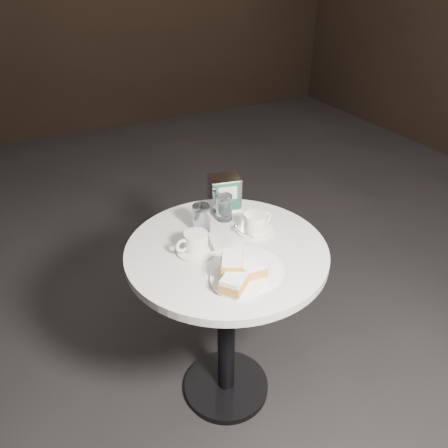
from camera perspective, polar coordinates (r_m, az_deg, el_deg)
The scene contains 9 objects.
ground at distance 2.03m, azimuth 0.27°, elevation -20.58°, with size 7.00×7.00×0.00m, color black.
cafe_table at distance 1.63m, azimuth 0.32°, elevation -8.82°, with size 0.70×0.70×0.74m.
sugar_spill at distance 1.41m, azimuth 2.60°, elevation -5.87°, with size 0.26×0.26×0.00m, color white.
beignet_plate at distance 1.34m, azimuth 1.91°, elevation -6.54°, with size 0.22×0.22×0.08m.
coffee_cup_left at distance 1.47m, azimuth -3.71°, elevation -2.57°, with size 0.15×0.15×0.07m.
coffee_cup_right at distance 1.58m, azimuth 4.12°, elevation 0.01°, with size 0.15×0.15×0.07m.
water_glass_left at distance 1.57m, azimuth -2.99°, elevation 0.72°, with size 0.07×0.07×0.10m.
water_glass_right at distance 1.64m, azimuth 0.02°, elevation 2.15°, with size 0.08×0.08×0.10m.
napkin_dispenser at distance 1.70m, azimuth 0.07°, elevation 4.10°, with size 0.13×0.12×0.13m.
Camera 1 is at (-0.56, -1.09, 1.61)m, focal length 35.00 mm.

